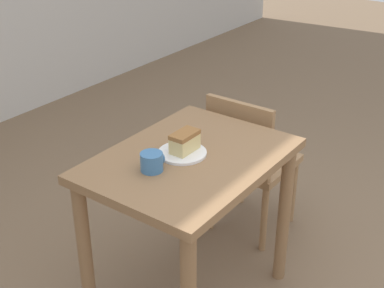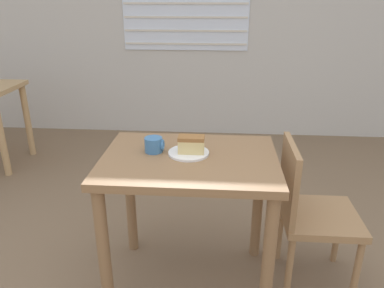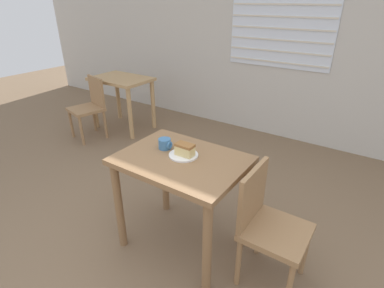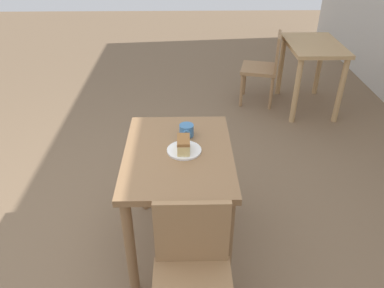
# 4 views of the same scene
# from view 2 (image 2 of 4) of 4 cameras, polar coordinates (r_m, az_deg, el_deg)

# --- Properties ---
(wall_back) EXTENTS (10.00, 0.09, 2.80)m
(wall_back) POSITION_cam_2_polar(r_m,az_deg,el_deg) (4.16, 3.71, 20.38)
(wall_back) COLOR beige
(wall_back) RESTS_ON ground_plane
(dining_table_near) EXTENTS (0.87, 0.64, 0.77)m
(dining_table_near) POSITION_cam_2_polar(r_m,az_deg,el_deg) (1.91, -0.38, -5.92)
(dining_table_near) COLOR olive
(dining_table_near) RESTS_ON ground_plane
(chair_near_window) EXTENTS (0.40, 0.40, 0.83)m
(chair_near_window) POSITION_cam_2_polar(r_m,az_deg,el_deg) (2.11, 17.37, -9.56)
(chair_near_window) COLOR #9E754C
(chair_near_window) RESTS_ON ground_plane
(plate) EXTENTS (0.21, 0.21, 0.01)m
(plate) POSITION_cam_2_polar(r_m,az_deg,el_deg) (1.88, -0.52, -1.35)
(plate) COLOR white
(plate) RESTS_ON dining_table_near
(cake_slice) EXTENTS (0.13, 0.07, 0.08)m
(cake_slice) POSITION_cam_2_polar(r_m,az_deg,el_deg) (1.85, -0.11, -0.03)
(cake_slice) COLOR #E0C67F
(cake_slice) RESTS_ON plate
(coffee_mug) EXTENTS (0.10, 0.09, 0.08)m
(coffee_mug) POSITION_cam_2_polar(r_m,az_deg,el_deg) (1.90, -5.77, -0.12)
(coffee_mug) COLOR teal
(coffee_mug) RESTS_ON dining_table_near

